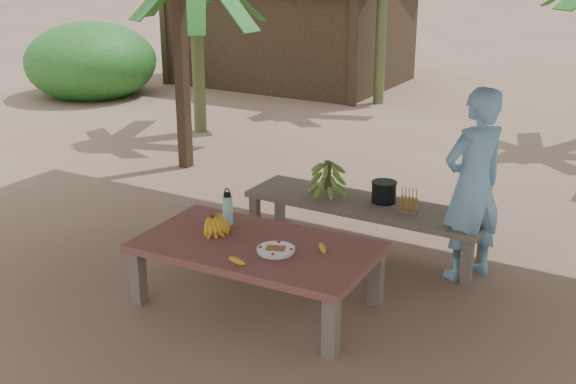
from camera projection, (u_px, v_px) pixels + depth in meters
The scene contains 13 objects.
ground at pixel (288, 290), 5.83m from camera, with size 80.00×80.00×0.00m, color brown.
work_table at pixel (256, 252), 5.49m from camera, with size 1.84×1.07×0.50m.
bench at pixel (365, 208), 6.49m from camera, with size 2.20×0.61×0.45m.
ripe_banana_bunch at pixel (212, 223), 5.66m from camera, with size 0.27×0.23×0.16m, color yellow, non-canonical shape.
plate at pixel (276, 250), 5.31m from camera, with size 0.28×0.28×0.04m.
loose_banana_front at pixel (237, 261), 5.12m from camera, with size 0.04×0.15×0.04m, color yellow.
loose_banana_side at pixel (323, 248), 5.34m from camera, with size 0.04×0.14×0.04m, color yellow.
water_flask at pixel (228, 209), 5.81m from camera, with size 0.08×0.08×0.31m.
green_banana_stalk at pixel (328, 178), 6.60m from camera, with size 0.30×0.30×0.35m, color #598C2D, non-canonical shape.
cooking_pot at pixel (384, 192), 6.46m from camera, with size 0.22×0.22×0.19m, color black.
skewer_rack at pixel (409, 200), 6.19m from camera, with size 0.18×0.08×0.24m, color #A57F47, non-canonical shape.
woman at pixel (473, 185), 5.83m from camera, with size 0.59×0.39×1.61m, color #74B0DB.
hut at pixel (293, 25), 14.13m from camera, with size 4.40×3.43×2.85m.
Camera 1 is at (2.62, -4.54, 2.68)m, focal length 45.00 mm.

